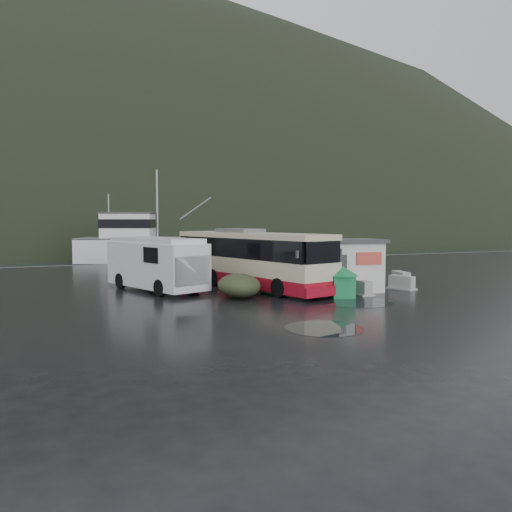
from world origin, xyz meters
name	(u,v)px	position (x,y,z in m)	size (l,w,h in m)	color
ground	(221,296)	(0.00, 0.00, 0.00)	(160.00, 160.00, 0.00)	black
harbor_water	(75,235)	(0.00, 110.00, 0.00)	(300.00, 180.00, 0.02)	black
quay_edge	(142,263)	(0.00, 20.00, 0.00)	(160.00, 0.60, 1.50)	#999993
headland	(79,228)	(10.00, 250.00, 0.00)	(780.00, 540.00, 570.00)	black
coach_bus	(250,287)	(2.42, 2.20, 0.00)	(2.84, 11.21, 3.17)	beige
white_van	(156,290)	(-2.42, 3.05, 0.00)	(2.24, 6.53, 2.73)	silver
waste_bin_left	(342,297)	(5.02, -2.75, 0.00)	(1.06, 1.06, 1.48)	#157A43
waste_bin_right	(274,293)	(2.70, -0.23, 0.00)	(0.99, 0.99, 1.38)	#157A43
dome_tent	(239,297)	(0.66, -0.72, 0.00)	(1.99, 2.79, 1.09)	#323922
ticket_kiosk	(346,291)	(6.40, -1.04, 0.00)	(3.38, 2.56, 2.64)	silver
jersey_barrier_a	(361,295)	(6.33, -2.40, 0.00)	(0.70, 1.41, 0.70)	#999993
jersey_barrier_b	(402,289)	(9.42, -1.61, 0.00)	(0.71, 1.43, 0.71)	#999993
jersey_barrier_c	(401,285)	(10.51, -0.20, 0.00)	(0.76, 1.51, 0.76)	#999993
fishing_trawler	(186,256)	(5.88, 27.49, 0.00)	(25.28, 5.55, 10.11)	silver
puddles	(345,311)	(3.23, -5.71, 0.01)	(7.03, 7.07, 0.01)	black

